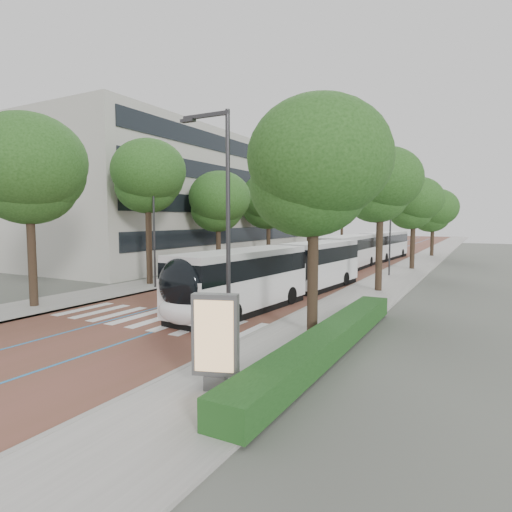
{
  "coord_description": "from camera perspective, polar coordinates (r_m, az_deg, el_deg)",
  "views": [
    {
      "loc": [
        13.91,
        -14.27,
        4.8
      ],
      "look_at": [
        0.78,
        9.88,
        2.4
      ],
      "focal_mm": 30.0,
      "sensor_mm": 36.0,
      "label": 1
    }
  ],
  "objects": [
    {
      "name": "ground",
      "position": [
        20.5,
        -15.48,
        -8.74
      ],
      "size": [
        160.0,
        160.0,
        0.0
      ],
      "primitive_type": "plane",
      "color": "#51544C",
      "rests_on": "ground"
    },
    {
      "name": "road",
      "position": [
        56.23,
        14.1,
        -0.04
      ],
      "size": [
        11.0,
        140.0,
        0.02
      ],
      "primitive_type": "cube",
      "color": "brown",
      "rests_on": "ground"
    },
    {
      "name": "sidewalk_left",
      "position": [
        58.53,
        6.98,
        0.31
      ],
      "size": [
        4.0,
        140.0,
        0.12
      ],
      "primitive_type": "cube",
      "color": "gray",
      "rests_on": "ground"
    },
    {
      "name": "sidewalk_right",
      "position": [
        54.85,
        21.71,
        -0.32
      ],
      "size": [
        4.0,
        140.0,
        0.12
      ],
      "primitive_type": "cube",
      "color": "gray",
      "rests_on": "ground"
    },
    {
      "name": "kerb_left",
      "position": [
        57.86,
        8.73,
        0.24
      ],
      "size": [
        0.2,
        140.0,
        0.14
      ],
      "primitive_type": "cube",
      "color": "gray",
      "rests_on": "ground"
    },
    {
      "name": "kerb_right",
      "position": [
        55.11,
        19.75,
        -0.23
      ],
      "size": [
        0.2,
        140.0,
        0.14
      ],
      "primitive_type": "cube",
      "color": "gray",
      "rests_on": "ground"
    },
    {
      "name": "zebra_crossing",
      "position": [
        21.07,
        -13.18,
        -8.24
      ],
      "size": [
        10.55,
        3.6,
        0.01
      ],
      "color": "silver",
      "rests_on": "ground"
    },
    {
      "name": "lane_line_left",
      "position": [
        56.64,
        12.53,
        0.04
      ],
      "size": [
        0.12,
        126.0,
        0.01
      ],
      "primitive_type": "cube",
      "color": "#2476B4",
      "rests_on": "road"
    },
    {
      "name": "lane_line_right",
      "position": [
        55.85,
        15.69,
        -0.1
      ],
      "size": [
        0.12,
        126.0,
        0.01
      ],
      "primitive_type": "cube",
      "color": "#2476B4",
      "rests_on": "road"
    },
    {
      "name": "office_building",
      "position": [
        53.91,
        -9.84,
        7.26
      ],
      "size": [
        18.11,
        40.0,
        14.0
      ],
      "color": "#A9A79C",
      "rests_on": "ground"
    },
    {
      "name": "hedge",
      "position": [
        15.66,
        9.69,
        -10.96
      ],
      "size": [
        1.2,
        14.0,
        0.8
      ],
      "primitive_type": "cube",
      "color": "#183D15",
      "rests_on": "sidewalk_right"
    },
    {
      "name": "streetlight_near",
      "position": [
        13.42,
        -4.39,
        5.05
      ],
      "size": [
        1.82,
        0.2,
        8.0
      ],
      "color": "#2F2E31",
      "rests_on": "sidewalk_right"
    },
    {
      "name": "streetlight_far",
      "position": [
        36.99,
        17.23,
        4.8
      ],
      "size": [
        1.82,
        0.2,
        8.0
      ],
      "color": "#2F2E31",
      "rests_on": "sidewalk_right"
    },
    {
      "name": "lamp_post_left",
      "position": [
        29.95,
        -13.44,
        3.55
      ],
      "size": [
        0.14,
        0.14,
        8.0
      ],
      "primitive_type": "cylinder",
      "color": "#2F2E31",
      "rests_on": "sidewalk_left"
    },
    {
      "name": "trees_left",
      "position": [
        45.25,
        0.26,
        7.41
      ],
      "size": [
        6.49,
        60.64,
        9.79
      ],
      "color": "black",
      "rests_on": "ground"
    },
    {
      "name": "trees_right",
      "position": [
        36.58,
        18.88,
        6.91
      ],
      "size": [
        5.69,
        47.61,
        9.01
      ],
      "color": "black",
      "rests_on": "ground"
    },
    {
      "name": "lead_bus",
      "position": [
        25.18,
        3.19,
        -2.26
      ],
      "size": [
        4.11,
        18.54,
        3.2
      ],
      "rotation": [
        0.0,
        0.0,
        -0.09
      ],
      "color": "black",
      "rests_on": "ground"
    },
    {
      "name": "bus_queued_0",
      "position": [
        40.75,
        12.0,
        0.41
      ],
      "size": [
        2.7,
        12.43,
        3.2
      ],
      "rotation": [
        0.0,
        0.0,
        -0.01
      ],
      "color": "white",
      "rests_on": "ground"
    },
    {
      "name": "bus_queued_1",
      "position": [
        52.85,
        16.64,
        1.34
      ],
      "size": [
        3.32,
        12.53,
        3.2
      ],
      "rotation": [
        0.0,
        0.0,
        -0.07
      ],
      "color": "white",
      "rests_on": "ground"
    },
    {
      "name": "ad_panel",
      "position": [
        11.97,
        -5.42,
        -11.0
      ],
      "size": [
        1.32,
        0.75,
        2.65
      ],
      "rotation": [
        0.0,
        0.0,
        0.34
      ],
      "color": "#59595B",
      "rests_on": "sidewalk_right"
    }
  ]
}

